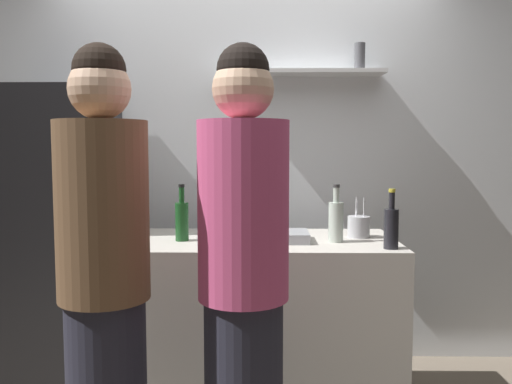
# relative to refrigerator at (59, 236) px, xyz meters

# --- Properties ---
(back_wall_assembly) EXTENTS (4.80, 0.32, 2.60)m
(back_wall_assembly) POSITION_rel_refrigerator_xyz_m (1.12, 0.40, 0.43)
(back_wall_assembly) COLOR white
(back_wall_assembly) RESTS_ON ground
(refrigerator) EXTENTS (0.62, 0.66, 1.75)m
(refrigerator) POSITION_rel_refrigerator_xyz_m (0.00, 0.00, 0.00)
(refrigerator) COLOR black
(refrigerator) RESTS_ON ground
(counter) EXTENTS (1.47, 0.72, 0.92)m
(counter) POSITION_rel_refrigerator_xyz_m (1.19, -0.36, -0.41)
(counter) COLOR #B7B2A8
(counter) RESTS_ON ground
(baking_pan) EXTENTS (0.34, 0.24, 0.05)m
(baking_pan) POSITION_rel_refrigerator_xyz_m (1.29, -0.41, 0.07)
(baking_pan) COLOR gray
(baking_pan) RESTS_ON counter
(utensil_holder) EXTENTS (0.12, 0.12, 0.22)m
(utensil_holder) POSITION_rel_refrigerator_xyz_m (1.74, -0.29, 0.11)
(utensil_holder) COLOR #B2B2B7
(utensil_holder) RESTS_ON counter
(wine_bottle_green_glass) EXTENTS (0.07, 0.07, 0.29)m
(wine_bottle_green_glass) POSITION_rel_refrigerator_xyz_m (0.80, -0.41, 0.16)
(wine_bottle_green_glass) COLOR #19471E
(wine_bottle_green_glass) RESTS_ON counter
(wine_bottle_pale_glass) EXTENTS (0.08, 0.08, 0.30)m
(wine_bottle_pale_glass) POSITION_rel_refrigerator_xyz_m (1.60, -0.43, 0.16)
(wine_bottle_pale_glass) COLOR #B2BFB2
(wine_bottle_pale_glass) RESTS_ON counter
(wine_bottle_dark_glass) EXTENTS (0.07, 0.07, 0.29)m
(wine_bottle_dark_glass) POSITION_rel_refrigerator_xyz_m (1.84, -0.61, 0.15)
(wine_bottle_dark_glass) COLOR black
(wine_bottle_dark_glass) RESTS_ON counter
(water_bottle_plastic) EXTENTS (0.09, 0.09, 0.25)m
(water_bottle_plastic) POSITION_rel_refrigerator_xyz_m (1.01, -0.24, 0.16)
(water_bottle_plastic) COLOR silver
(water_bottle_plastic) RESTS_ON counter
(person_pink_top) EXTENTS (0.34, 0.34, 1.78)m
(person_pink_top) POSITION_rel_refrigerator_xyz_m (1.15, -1.17, 0.02)
(person_pink_top) COLOR #262633
(person_pink_top) RESTS_ON ground
(person_brown_jacket) EXTENTS (0.34, 0.34, 1.78)m
(person_brown_jacket) POSITION_rel_refrigerator_xyz_m (0.63, -1.19, 0.02)
(person_brown_jacket) COLOR #262633
(person_brown_jacket) RESTS_ON ground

